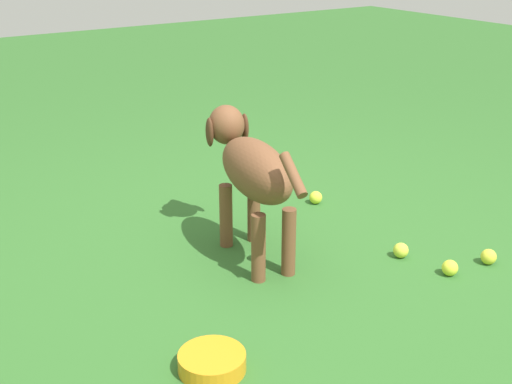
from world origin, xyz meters
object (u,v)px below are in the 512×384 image
object	(u,v)px
tennis_ball_0	(450,268)
tennis_ball_3	(401,250)
dog	(251,168)
water_bowl	(212,362)
tennis_ball_2	(316,197)
tennis_ball_1	(489,257)

from	to	relation	value
tennis_ball_0	tennis_ball_3	size ratio (longest dim) A/B	1.00
dog	tennis_ball_0	world-z (taller)	dog
dog	tennis_ball_0	distance (m)	0.91
tennis_ball_3	water_bowl	world-z (taller)	tennis_ball_3
tennis_ball_2	water_bowl	xyz separation A→B (m)	(1.15, 0.91, -0.00)
tennis_ball_0	tennis_ball_2	distance (m)	0.90
tennis_ball_0	water_bowl	xyz separation A→B (m)	(1.13, 0.00, -0.00)
tennis_ball_3	water_bowl	xyz separation A→B (m)	(1.08, 0.23, -0.00)
tennis_ball_2	water_bowl	distance (m)	1.46
dog	tennis_ball_0	xyz separation A→B (m)	(-0.57, 0.61, -0.36)
tennis_ball_3	water_bowl	distance (m)	1.10
tennis_ball_1	tennis_ball_2	size ratio (longest dim) A/B	1.00
dog	tennis_ball_2	distance (m)	0.75
tennis_ball_1	water_bowl	world-z (taller)	tennis_ball_1
tennis_ball_1	tennis_ball_3	bearing A→B (deg)	-43.54
dog	water_bowl	xyz separation A→B (m)	(0.56, 0.62, -0.37)
dog	tennis_ball_1	bearing A→B (deg)	-119.31
tennis_ball_0	water_bowl	bearing A→B (deg)	0.15
tennis_ball_2	dog	bearing A→B (deg)	26.09
tennis_ball_0	dog	bearing A→B (deg)	-47.23
tennis_ball_0	tennis_ball_1	size ratio (longest dim) A/B	1.00
dog	water_bowl	distance (m)	0.91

